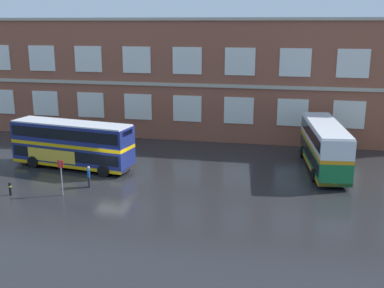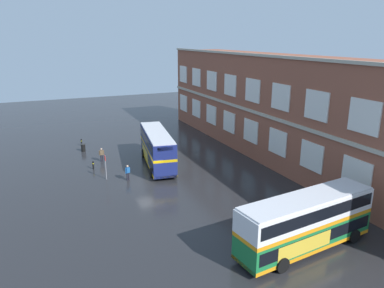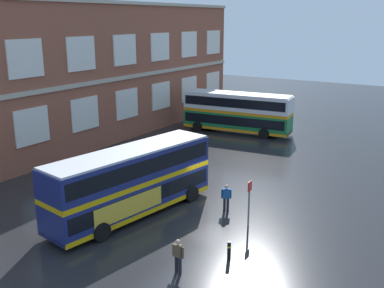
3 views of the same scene
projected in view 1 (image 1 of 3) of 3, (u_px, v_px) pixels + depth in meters
The scene contains 7 objects.
ground_plane at pixel (120, 172), 40.25m from camera, with size 120.00×120.00×0.00m, color #232326.
brick_terminal_building at pixel (171, 78), 53.70m from camera, with size 54.80×8.19×12.89m.
double_decker_near at pixel (72, 144), 41.01m from camera, with size 11.27×4.29×4.07m.
double_decker_middle at pixel (324, 146), 40.46m from camera, with size 3.82×11.22×4.07m.
second_passenger at pixel (89, 176), 36.40m from camera, with size 0.39×0.61×1.70m.
bus_stand_flag at pixel (61, 174), 34.51m from camera, with size 0.44×0.10×2.70m.
safety_bollard_east at pixel (10, 189), 34.82m from camera, with size 0.19×0.19×0.95m.
Camera 1 is at (13.93, -34.26, 12.45)m, focal length 44.11 mm.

